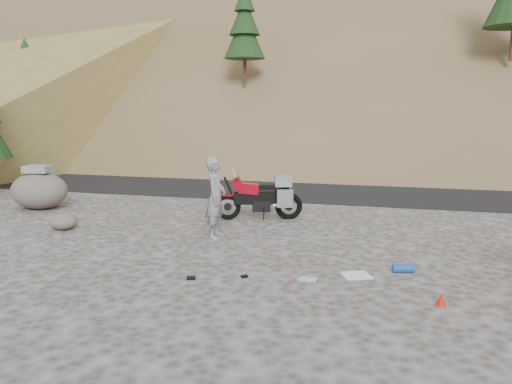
# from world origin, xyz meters

# --- Properties ---
(ground) EXTENTS (140.00, 140.00, 0.00)m
(ground) POSITION_xyz_m (0.00, 0.00, 0.00)
(ground) COLOR #3F3D3B
(ground) RESTS_ON ground
(road) EXTENTS (120.00, 7.00, 0.05)m
(road) POSITION_xyz_m (0.00, 9.00, 0.00)
(road) COLOR black
(road) RESTS_ON ground
(hillside) EXTENTS (120.00, 73.00, 46.72)m
(hillside) POSITION_xyz_m (-0.05, 40.88, 11.08)
(hillside) COLOR brown
(hillside) RESTS_ON ground
(motorcycle) EXTENTS (2.31, 1.11, 1.42)m
(motorcycle) POSITION_xyz_m (-0.39, 3.01, 0.61)
(motorcycle) COLOR black
(motorcycle) RESTS_ON ground
(man) EXTENTS (0.52, 0.73, 1.90)m
(man) POSITION_xyz_m (-1.00, 0.89, 0.00)
(man) COLOR gray
(man) RESTS_ON ground
(boulder) EXTENTS (1.77, 1.53, 1.28)m
(boulder) POSITION_xyz_m (-7.21, 2.72, 0.56)
(boulder) COLOR #524D46
(boulder) RESTS_ON ground
(small_rock) EXTENTS (0.85, 0.81, 0.42)m
(small_rock) POSITION_xyz_m (-4.93, 0.63, 0.21)
(small_rock) COLOR #524D46
(small_rock) RESTS_ON ground
(gear_white_cloth) EXTENTS (0.62, 0.60, 0.02)m
(gear_white_cloth) POSITION_xyz_m (2.36, -1.04, 0.01)
(gear_white_cloth) COLOR white
(gear_white_cloth) RESTS_ON ground
(gear_blue_mat) EXTENTS (0.42, 0.25, 0.16)m
(gear_blue_mat) POSITION_xyz_m (3.19, -0.64, 0.08)
(gear_blue_mat) COLOR #1A4B9D
(gear_blue_mat) RESTS_ON ground
(gear_funnel) EXTENTS (0.19, 0.19, 0.20)m
(gear_funnel) POSITION_xyz_m (3.71, -2.11, 0.10)
(gear_funnel) COLOR red
(gear_funnel) RESTS_ON ground
(gear_glove_a) EXTENTS (0.18, 0.16, 0.04)m
(gear_glove_a) POSITION_xyz_m (-0.47, -1.97, 0.02)
(gear_glove_a) COLOR black
(gear_glove_a) RESTS_ON ground
(gear_glove_b) EXTENTS (0.14, 0.14, 0.04)m
(gear_glove_b) POSITION_xyz_m (0.42, -1.64, 0.02)
(gear_glove_b) COLOR black
(gear_glove_b) RESTS_ON ground
(gear_blue_cloth) EXTENTS (0.33, 0.25, 0.01)m
(gear_blue_cloth) POSITION_xyz_m (1.54, -1.47, 0.01)
(gear_blue_cloth) COLOR #8FC2DD
(gear_blue_cloth) RESTS_ON ground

